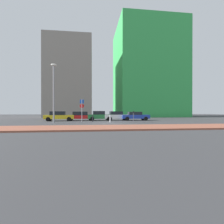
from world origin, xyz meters
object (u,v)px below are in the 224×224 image
at_px(parked_car_green, 100,116).
at_px(traffic_bollard_mid, 93,118).
at_px(parked_car_blue, 135,116).
at_px(street_lamp, 54,88).
at_px(parked_car_red, 81,116).
at_px(parked_car_white, 117,116).
at_px(parked_car_yellow, 59,116).
at_px(parking_meter, 133,115).
at_px(parking_sign_post, 82,108).
at_px(traffic_bollard_near, 110,119).

distance_m(parked_car_green, traffic_bollard_mid, 3.74).
height_order(parked_car_blue, street_lamp, street_lamp).
distance_m(parked_car_red, parked_car_white, 5.90).
relative_size(parked_car_yellow, parking_meter, 3.02).
xyz_separation_m(parked_car_red, parking_meter, (7.74, -4.09, 0.22)).
bearing_deg(street_lamp, parking_sign_post, 28.07).
height_order(parked_car_blue, traffic_bollard_mid, parked_car_blue).
height_order(parked_car_green, parking_sign_post, parking_sign_post).
distance_m(parked_car_yellow, parking_meter, 11.60).
bearing_deg(parking_meter, parked_car_green, 139.30).
relative_size(parked_car_green, parking_sign_post, 1.34).
bearing_deg(parking_meter, parked_car_red, 152.17).
relative_size(parked_car_yellow, traffic_bollard_mid, 4.52).
height_order(parked_car_red, parked_car_white, parked_car_white).
xyz_separation_m(parked_car_white, parked_car_blue, (3.03, -0.56, -0.03)).
bearing_deg(parking_sign_post, traffic_bollard_near, -15.35).
xyz_separation_m(parked_car_white, parking_meter, (1.84, -4.05, 0.21)).
relative_size(parked_car_blue, traffic_bollard_mid, 4.45).
bearing_deg(parked_car_blue, parked_car_red, 176.16).
relative_size(parked_car_white, street_lamp, 0.57).
height_order(parked_car_yellow, parked_car_red, parked_car_yellow).
xyz_separation_m(parked_car_yellow, parked_car_blue, (12.22, -0.07, -0.04)).
height_order(parked_car_yellow, street_lamp, street_lamp).
bearing_deg(traffic_bollard_mid, parked_car_white, 42.71).
relative_size(parking_sign_post, traffic_bollard_mid, 3.14).
bearing_deg(parked_car_blue, street_lamp, -158.14).
bearing_deg(parked_car_white, parked_car_green, -177.62).
bearing_deg(traffic_bollard_mid, parked_car_red, 118.04).
relative_size(parked_car_green, parked_car_blue, 0.94).
height_order(parked_car_yellow, parked_car_blue, parked_car_yellow).
relative_size(parked_car_white, parking_meter, 2.83).
bearing_deg(parked_car_yellow, parked_car_blue, -0.32).
distance_m(parked_car_white, street_lamp, 10.98).
xyz_separation_m(parked_car_blue, traffic_bollard_near, (-4.60, -4.02, -0.24)).
bearing_deg(parking_meter, street_lamp, -173.14).
xyz_separation_m(parked_car_yellow, parked_car_white, (9.19, 0.50, -0.01)).
relative_size(parked_car_yellow, parked_car_green, 1.08).
bearing_deg(traffic_bollard_near, parked_car_green, 104.60).
distance_m(parked_car_red, street_lamp, 7.15).
bearing_deg(parked_car_yellow, traffic_bollard_mid, -30.92).
bearing_deg(parking_meter, traffic_bollard_mid, 175.93).
relative_size(parked_car_yellow, parked_car_blue, 1.02).
bearing_deg(parking_sign_post, street_lamp, -151.93).
height_order(parked_car_white, parking_sign_post, parking_sign_post).
xyz_separation_m(parked_car_white, parking_sign_post, (-5.46, -3.52, 1.24)).
bearing_deg(street_lamp, parked_car_yellow, 93.74).
height_order(parking_sign_post, parking_meter, parking_sign_post).
bearing_deg(parked_car_red, parked_car_blue, -3.84).
distance_m(parked_car_green, parked_car_blue, 5.78).
relative_size(parking_meter, traffic_bollard_mid, 1.50).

